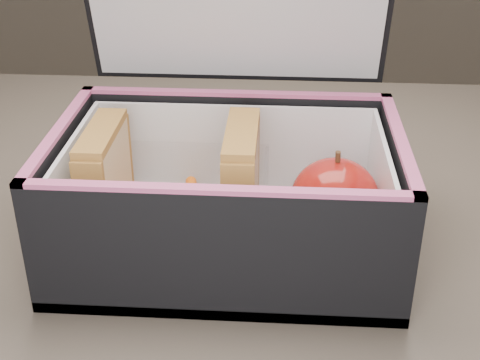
# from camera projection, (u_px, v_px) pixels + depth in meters

# --- Properties ---
(kitchen_table) EXTENTS (1.20, 0.80, 0.75)m
(kitchen_table) POSITION_uv_depth(u_px,v_px,m) (260.00, 305.00, 0.66)
(kitchen_table) COLOR brown
(kitchen_table) RESTS_ON ground
(lunch_bag) EXTENTS (0.29, 0.24, 0.29)m
(lunch_bag) POSITION_uv_depth(u_px,v_px,m) (228.00, 185.00, 0.57)
(lunch_bag) COLOR black
(lunch_bag) RESTS_ON kitchen_table
(plastic_tub) EXTENTS (0.16, 0.11, 0.06)m
(plastic_tub) POSITION_uv_depth(u_px,v_px,m) (174.00, 204.00, 0.57)
(plastic_tub) COLOR white
(plastic_tub) RESTS_ON lunch_bag
(sandwich_left) EXTENTS (0.02, 0.09, 0.10)m
(sandwich_left) POSITION_uv_depth(u_px,v_px,m) (106.00, 182.00, 0.56)
(sandwich_left) COLOR #D4B382
(sandwich_left) RESTS_ON plastic_tub
(sandwich_right) EXTENTS (0.03, 0.09, 0.10)m
(sandwich_right) POSITION_uv_depth(u_px,v_px,m) (241.00, 185.00, 0.56)
(sandwich_right) COLOR #D4B382
(sandwich_right) RESTS_ON plastic_tub
(carrot_sticks) EXTENTS (0.06, 0.15, 0.03)m
(carrot_sticks) POSITION_uv_depth(u_px,v_px,m) (172.00, 224.00, 0.57)
(carrot_sticks) COLOR #EF4D07
(carrot_sticks) RESTS_ON plastic_tub
(paper_napkin) EXTENTS (0.10, 0.10, 0.01)m
(paper_napkin) POSITION_uv_depth(u_px,v_px,m) (327.00, 231.00, 0.59)
(paper_napkin) COLOR white
(paper_napkin) RESTS_ON lunch_bag
(red_apple) EXTENTS (0.09, 0.09, 0.08)m
(red_apple) POSITION_uv_depth(u_px,v_px,m) (335.00, 198.00, 0.56)
(red_apple) COLOR maroon
(red_apple) RESTS_ON paper_napkin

